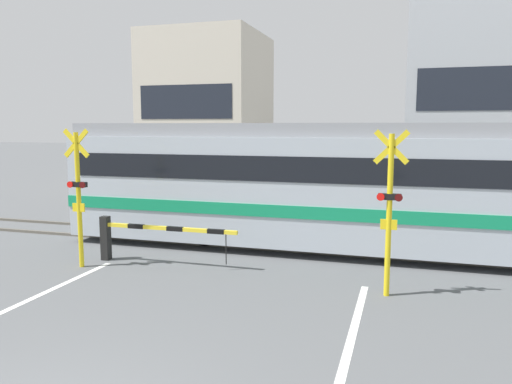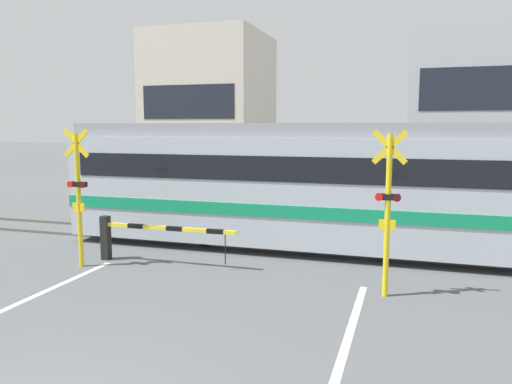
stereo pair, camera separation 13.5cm
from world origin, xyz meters
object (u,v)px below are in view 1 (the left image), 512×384
commuter_train (445,186)px  crossing_barrier_far (361,207)px  crossing_signal_left (78,192)px  crossing_barrier_near (137,234)px  crossing_signal_right (389,206)px  pedestrian (342,186)px

commuter_train → crossing_barrier_far: bearing=128.8°
crossing_signal_left → crossing_barrier_near: bearing=33.8°
crossing_signal_right → crossing_barrier_near: bearing=173.1°
crossing_barrier_near → crossing_signal_left: (-1.09, -0.73, 1.09)m
crossing_signal_left → crossing_barrier_far: bearing=47.0°
commuter_train → crossing_signal_left: bearing=-157.1°
commuter_train → crossing_signal_left: (-8.35, -3.53, -0.01)m
commuter_train → crossing_barrier_far: 3.90m
commuter_train → crossing_signal_left: commuter_train is taller
crossing_barrier_far → commuter_train: bearing=-51.2°
commuter_train → crossing_barrier_far: commuter_train is taller
crossing_barrier_far → crossing_signal_left: (-6.01, -6.44, 1.09)m
crossing_barrier_far → crossing_signal_left: crossing_signal_left is taller
crossing_signal_right → pedestrian: (-2.19, 10.36, -0.90)m
crossing_signal_left → pedestrian: (4.90, 10.36, -0.90)m
crossing_barrier_near → crossing_signal_left: bearing=-146.2°
commuter_train → crossing_signal_right: commuter_train is taller
crossing_barrier_near → commuter_train: bearing=21.1°
pedestrian → commuter_train: bearing=-63.2°
commuter_train → crossing_signal_right: 3.75m
commuter_train → pedestrian: (-3.45, 6.83, -0.91)m
crossing_signal_left → crossing_signal_right: same height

